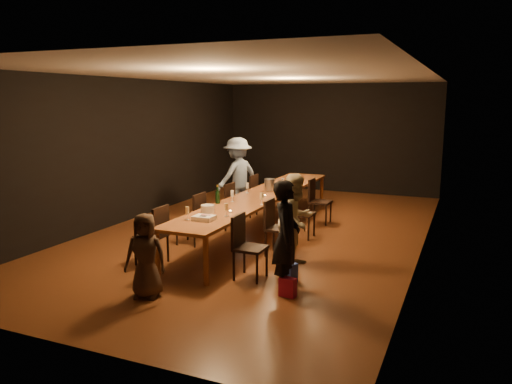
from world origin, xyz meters
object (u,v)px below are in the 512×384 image
at_px(woman_birthday, 286,237).
at_px(champagne_bottle, 218,194).
at_px(man_blue, 238,176).
at_px(ice_bucket, 270,185).
at_px(chair_left_1, 191,218).
at_px(table, 261,197).
at_px(chair_right_3, 320,201).
at_px(chair_left_2, 221,206).
at_px(chair_right_0, 250,247).
at_px(birthday_cake, 204,218).
at_px(plate_stack, 208,209).
at_px(chair_right_1, 280,228).
at_px(woman_tan, 296,220).
at_px(chair_left_0, 151,235).
at_px(child, 145,255).
at_px(chair_left_3, 246,195).
at_px(chair_right_2, 302,213).

height_order(woman_birthday, champagne_bottle, woman_birthday).
bearing_deg(man_blue, ice_bucket, 75.92).
bearing_deg(champagne_bottle, chair_left_1, -162.48).
relative_size(table, chair_left_1, 6.45).
height_order(chair_right_3, chair_left_2, same).
relative_size(chair_right_0, birthday_cake, 2.98).
height_order(table, plate_stack, plate_stack).
height_order(chair_right_0, chair_right_1, same).
distance_m(woman_tan, plate_stack, 1.46).
distance_m(chair_left_0, child, 1.37).
distance_m(chair_right_1, chair_left_3, 2.94).
bearing_deg(ice_bucket, chair_left_1, -115.74).
height_order(child, birthday_cake, child).
distance_m(chair_right_3, chair_left_1, 2.94).
distance_m(chair_left_1, child, 2.47).
distance_m(chair_right_0, ice_bucket, 3.08).
height_order(chair_right_3, plate_stack, chair_right_3).
bearing_deg(chair_right_0, plate_stack, -121.58).
distance_m(woman_birthday, ice_bucket, 3.53).
bearing_deg(chair_left_0, man_blue, 4.51).
distance_m(table, chair_left_1, 1.49).
xyz_separation_m(chair_right_1, chair_left_2, (-1.70, 1.20, 0.00)).
bearing_deg(chair_left_2, ice_bucket, -57.80).
distance_m(woman_tan, champagne_bottle, 1.74).
height_order(chair_left_0, woman_birthday, woman_birthday).
distance_m(table, chair_right_0, 2.56).
relative_size(chair_left_0, child, 0.83).
height_order(table, chair_left_3, chair_left_3).
distance_m(chair_left_0, chair_left_3, 3.60).
bearing_deg(table, champagne_bottle, -109.80).
height_order(chair_left_1, champagne_bottle, champagne_bottle).
bearing_deg(chair_left_3, birthday_cake, -165.94).
bearing_deg(chair_right_0, table, -160.50).
distance_m(chair_right_0, birthday_cake, 0.91).
height_order(table, chair_right_2, chair_right_2).
distance_m(woman_birthday, plate_stack, 1.90).
distance_m(chair_right_2, plate_stack, 2.07).
distance_m(chair_left_0, man_blue, 3.84).
bearing_deg(chair_left_2, table, -90.00).
xyz_separation_m(chair_right_2, champagne_bottle, (-1.23, -1.05, 0.45)).
xyz_separation_m(birthday_cake, plate_stack, (-0.20, 0.49, 0.03)).
relative_size(woman_birthday, man_blue, 0.88).
bearing_deg(plate_stack, champagne_bottle, 105.00).
bearing_deg(ice_bucket, birthday_cake, -89.31).
bearing_deg(chair_left_2, champagne_bottle, -155.84).
bearing_deg(ice_bucket, chair_left_3, 140.82).
height_order(table, ice_bucket, ice_bucket).
bearing_deg(chair_left_0, woman_birthday, -96.47).
relative_size(chair_left_1, chair_left_3, 1.00).
distance_m(champagne_bottle, ice_bucket, 1.62).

